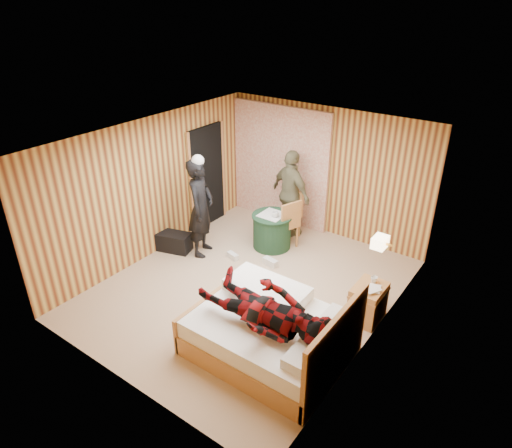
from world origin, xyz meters
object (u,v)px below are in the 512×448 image
Objects in this scene: bed at (272,332)px; chair_far at (291,210)px; woman_standing at (201,208)px; wall_lamp at (380,242)px; chair_near at (287,221)px; man_at_table at (291,194)px; man_on_bed at (264,302)px; nightstand at (368,302)px; duffel_bag at (174,242)px; round_table at (272,231)px.

chair_far is at bearing 117.79° from bed.
woman_standing reaches higher than bed.
wall_lamp is 3.31m from woman_standing.
chair_near is 0.56× the size of man_at_table.
woman_standing is 1.05× the size of man_at_table.
man_on_bed is (-0.77, -1.65, -0.33)m from wall_lamp.
bed is 2.15× the size of chair_far.
wall_lamp is at bearing 37.55° from nightstand.
wall_lamp is 0.42× the size of duffel_bag.
chair_far is at bearing 34.93° from duffel_bag.
chair_far is at bearing 116.43° from man_on_bed.
duffel_bag is at bearing 71.27° from man_at_table.
man_on_bed is (2.51, -1.63, 0.06)m from woman_standing.
nightstand is 0.34× the size of man_at_table.
man_on_bed is (1.60, -2.55, 0.63)m from round_table.
round_table is 0.64m from chair_far.
duffel_bag is 2.40m from man_at_table.
round_table is at bearing -42.40° from chair_near.
man_at_table reaches higher than wall_lamp.
chair_near reaches higher than nightstand.
man_on_bed reaches higher than duffel_bag.
man_at_table is (1.40, 1.82, 0.69)m from duffel_bag.
man_at_table is (-0.24, 0.51, 0.30)m from chair_near.
man_on_bed reaches higher than wall_lamp.
chair_far is 0.54× the size of man_at_table.
nightstand is 0.77× the size of round_table.
duffel_bag is (-3.73, -0.25, -0.12)m from nightstand.
nightstand is at bearing 65.76° from man_on_bed.
man_at_table is (-1.57, 2.96, 0.55)m from bed.
man_at_table is at bearing 116.57° from man_on_bed.
duffel_bag is at bearing 158.89° from bed.
chair_far is 0.96× the size of chair_near.
bed is at bearing 136.92° from man_at_table.
nightstand is at bearing -12.69° from duffel_bag.
chair_far is 1.51× the size of duffel_bag.
duffel_bag is (-1.43, -1.79, -0.37)m from chair_far.
bed is 0.69m from man_on_bed.
chair_near is 0.55× the size of man_on_bed.
man_at_table is (-0.02, 0.03, 0.32)m from chair_far.
chair_far is (-2.30, 1.54, 0.25)m from nightstand.
duffel_bag is at bearing -139.99° from round_table.
woman_standing is at bearing -104.87° from chair_far.
man_on_bed is at bearing -58.01° from round_table.
duffel_bag is 0.34× the size of woman_standing.
round_table is at bearing 23.56° from duffel_bag.
chair_far is at bearing 87.79° from round_table.
chair_near is (-2.08, 1.06, 0.27)m from nightstand.
nightstand is 0.60× the size of chair_near.
wall_lamp is 1.91m from bed.
woman_standing reaches higher than man_at_table.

